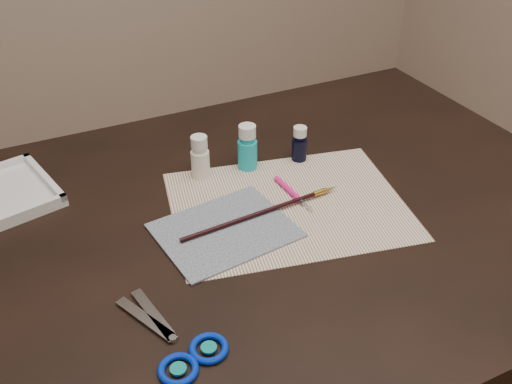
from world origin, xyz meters
name	(u,v)px	position (x,y,z in m)	size (l,w,h in m)	color
table	(256,353)	(0.00, 0.00, 0.38)	(1.30, 0.90, 0.75)	black
paper	(288,205)	(0.07, 0.00, 0.75)	(0.42, 0.32, 0.00)	white
canvas	(225,230)	(-0.07, -0.02, 0.75)	(0.22, 0.18, 0.00)	#16223C
paint_bottle_white	(200,157)	(-0.04, 0.16, 0.79)	(0.04, 0.04, 0.09)	white
paint_bottle_cyan	(247,147)	(0.05, 0.15, 0.80)	(0.04, 0.04, 0.10)	#19B5C4
paint_bottle_navy	(300,144)	(0.16, 0.13, 0.79)	(0.03, 0.03, 0.08)	black
paintbrush	(264,212)	(0.01, -0.01, 0.76)	(0.32, 0.01, 0.01)	black
craft_knife	(294,194)	(0.09, 0.02, 0.76)	(0.13, 0.01, 0.01)	#FF1D8C
scissors	(160,334)	(-0.24, -0.20, 0.76)	(0.21, 0.11, 0.01)	silver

